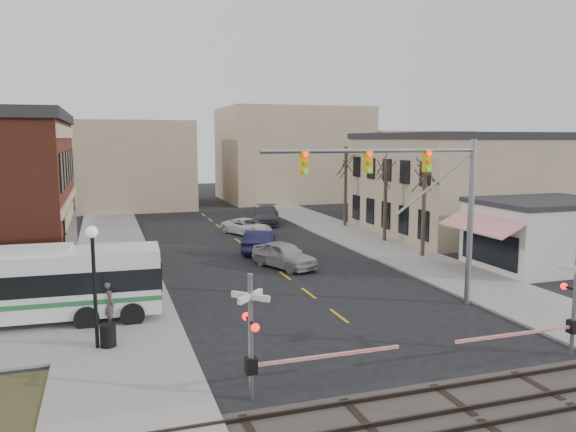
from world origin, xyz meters
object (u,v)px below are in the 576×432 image
at_px(car_c, 247,227).
at_px(car_d, 266,215).
at_px(car_a, 284,255).
at_px(pedestrian_near, 110,303).
at_px(traffic_signal_mast, 419,188).
at_px(pedestrian_far, 89,280).
at_px(trash_bin, 108,335).
at_px(street_lamp, 93,262).
at_px(rr_crossing_east, 565,305).
at_px(transit_bus, 11,286).
at_px(car_b, 259,241).
at_px(rr_crossing_west, 264,337).

bearing_deg(car_c, car_d, 33.55).
bearing_deg(car_a, pedestrian_near, -164.21).
relative_size(traffic_signal_mast, pedestrian_far, 5.49).
bearing_deg(trash_bin, traffic_signal_mast, 3.13).
bearing_deg(street_lamp, rr_crossing_east, -20.10).
height_order(rr_crossing_east, car_c, rr_crossing_east).
distance_m(transit_bus, car_b, 18.76).
distance_m(traffic_signal_mast, car_a, 11.78).
relative_size(rr_crossing_east, pedestrian_far, 2.90).
bearing_deg(rr_crossing_west, traffic_signal_mast, 35.17).
bearing_deg(car_c, pedestrian_near, -143.21).
relative_size(street_lamp, car_a, 0.98).
distance_m(car_b, car_d, 13.25).
height_order(car_c, pedestrian_near, pedestrian_near).
distance_m(traffic_signal_mast, car_c, 23.46).
distance_m(trash_bin, car_a, 15.26).
height_order(street_lamp, car_d, street_lamp).
xyz_separation_m(car_a, car_b, (-0.19, 5.20, -0.02)).
relative_size(rr_crossing_west, trash_bin, 6.45).
distance_m(rr_crossing_east, car_d, 34.80).
bearing_deg(rr_crossing_west, rr_crossing_east, -1.22).
distance_m(rr_crossing_west, trash_bin, 7.51).
xyz_separation_m(street_lamp, pedestrian_near, (0.51, 2.64, -2.37)).
bearing_deg(pedestrian_near, pedestrian_far, -3.81).
relative_size(transit_bus, car_d, 2.18).
xyz_separation_m(transit_bus, pedestrian_near, (3.98, -1.42, -0.73)).
bearing_deg(trash_bin, transit_bus, 133.70).
xyz_separation_m(rr_crossing_west, pedestrian_far, (-5.39, 12.84, -0.88)).
xyz_separation_m(car_c, pedestrian_far, (-12.22, -16.47, 0.41)).
xyz_separation_m(transit_bus, rr_crossing_east, (19.87, -10.07, 0.16)).
distance_m(traffic_signal_mast, rr_crossing_west, 11.97).
xyz_separation_m(traffic_signal_mast, car_a, (-3.23, 10.19, -4.95)).
bearing_deg(car_a, traffic_signal_mast, -95.01).
bearing_deg(rr_crossing_east, pedestrian_near, 151.45).
xyz_separation_m(transit_bus, car_c, (15.27, 19.48, -1.13)).
bearing_deg(traffic_signal_mast, car_d, 88.47).
height_order(trash_bin, car_c, car_c).
bearing_deg(transit_bus, car_c, 51.91).
bearing_deg(car_c, rr_crossing_east, -105.98).
height_order(rr_crossing_west, car_c, rr_crossing_west).
bearing_deg(car_b, rr_crossing_east, 128.96).
height_order(traffic_signal_mast, pedestrian_near, traffic_signal_mast).
xyz_separation_m(trash_bin, pedestrian_far, (-0.82, 7.05, 0.53)).
height_order(car_a, pedestrian_far, pedestrian_far).
distance_m(transit_bus, pedestrian_near, 4.29).
bearing_deg(transit_bus, traffic_signal_mast, -10.50).
xyz_separation_m(car_a, car_d, (3.98, 17.78, 0.02)).
relative_size(traffic_signal_mast, pedestrian_near, 5.54).
distance_m(trash_bin, car_d, 32.23).
bearing_deg(transit_bus, car_b, 40.26).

